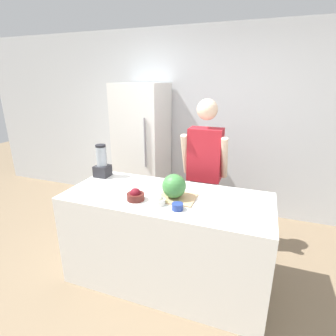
{
  "coord_description": "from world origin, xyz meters",
  "views": [
    {
      "loc": [
        0.76,
        -1.62,
        1.9
      ],
      "look_at": [
        0.0,
        0.44,
        1.16
      ],
      "focal_mm": 28.0,
      "sensor_mm": 36.0,
      "label": 1
    }
  ],
  "objects_px": {
    "refrigerator": "(143,149)",
    "bowl_cherries": "(135,195)",
    "person": "(204,173)",
    "bowl_cream": "(158,201)",
    "watermelon": "(174,186)",
    "blender": "(102,163)",
    "bowl_small_blue": "(177,207)"
  },
  "relations": [
    {
      "from": "person",
      "to": "bowl_cream",
      "type": "relative_size",
      "value": 14.96
    },
    {
      "from": "refrigerator",
      "to": "bowl_cream",
      "type": "relative_size",
      "value": 16.23
    },
    {
      "from": "refrigerator",
      "to": "bowl_cream",
      "type": "bearing_deg",
      "value": -60.59
    },
    {
      "from": "refrigerator",
      "to": "bowl_cream",
      "type": "distance_m",
      "value": 1.77
    },
    {
      "from": "watermelon",
      "to": "bowl_cherries",
      "type": "distance_m",
      "value": 0.34
    },
    {
      "from": "bowl_cherries",
      "to": "bowl_small_blue",
      "type": "relative_size",
      "value": 1.64
    },
    {
      "from": "refrigerator",
      "to": "bowl_small_blue",
      "type": "relative_size",
      "value": 20.1
    },
    {
      "from": "bowl_cream",
      "to": "refrigerator",
      "type": "bearing_deg",
      "value": 119.41
    },
    {
      "from": "bowl_cream",
      "to": "bowl_small_blue",
      "type": "xyz_separation_m",
      "value": [
        0.18,
        -0.04,
        -0.01
      ]
    },
    {
      "from": "person",
      "to": "bowl_small_blue",
      "type": "xyz_separation_m",
      "value": [
        -0.01,
        -0.96,
        0.04
      ]
    },
    {
      "from": "refrigerator",
      "to": "watermelon",
      "type": "xyz_separation_m",
      "value": [
        0.96,
        -1.39,
        0.09
      ]
    },
    {
      "from": "bowl_small_blue",
      "to": "blender",
      "type": "height_order",
      "value": "blender"
    },
    {
      "from": "bowl_cherries",
      "to": "bowl_cream",
      "type": "xyz_separation_m",
      "value": [
        0.22,
        -0.01,
        -0.01
      ]
    },
    {
      "from": "refrigerator",
      "to": "person",
      "type": "height_order",
      "value": "refrigerator"
    },
    {
      "from": "watermelon",
      "to": "bowl_cherries",
      "type": "bearing_deg",
      "value": -155.61
    },
    {
      "from": "bowl_cream",
      "to": "bowl_small_blue",
      "type": "distance_m",
      "value": 0.19
    },
    {
      "from": "bowl_cherries",
      "to": "refrigerator",
      "type": "bearing_deg",
      "value": 113.12
    },
    {
      "from": "bowl_cream",
      "to": "blender",
      "type": "height_order",
      "value": "blender"
    },
    {
      "from": "refrigerator",
      "to": "blender",
      "type": "height_order",
      "value": "refrigerator"
    },
    {
      "from": "bowl_small_blue",
      "to": "blender",
      "type": "bearing_deg",
      "value": 155.29
    },
    {
      "from": "watermelon",
      "to": "blender",
      "type": "distance_m",
      "value": 0.95
    },
    {
      "from": "bowl_cherries",
      "to": "bowl_small_blue",
      "type": "distance_m",
      "value": 0.4
    },
    {
      "from": "bowl_cream",
      "to": "bowl_small_blue",
      "type": "relative_size",
      "value": 1.24
    },
    {
      "from": "watermelon",
      "to": "bowl_cream",
      "type": "xyz_separation_m",
      "value": [
        -0.09,
        -0.15,
        -0.08
      ]
    },
    {
      "from": "refrigerator",
      "to": "person",
      "type": "distance_m",
      "value": 1.23
    },
    {
      "from": "refrigerator",
      "to": "bowl_cherries",
      "type": "height_order",
      "value": "refrigerator"
    },
    {
      "from": "blender",
      "to": "refrigerator",
      "type": "bearing_deg",
      "value": 92.55
    },
    {
      "from": "watermelon",
      "to": "bowl_cherries",
      "type": "height_order",
      "value": "watermelon"
    },
    {
      "from": "bowl_cream",
      "to": "person",
      "type": "bearing_deg",
      "value": 78.41
    },
    {
      "from": "bowl_cherries",
      "to": "bowl_cream",
      "type": "height_order",
      "value": "bowl_cherries"
    },
    {
      "from": "person",
      "to": "blender",
      "type": "relative_size",
      "value": 4.9
    },
    {
      "from": "watermelon",
      "to": "bowl_cherries",
      "type": "xyz_separation_m",
      "value": [
        -0.31,
        -0.14,
        -0.08
      ]
    }
  ]
}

